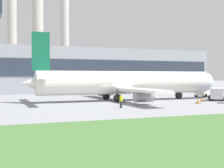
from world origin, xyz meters
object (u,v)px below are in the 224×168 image
Objects in this scene: airplane at (126,83)px; ground_crew_person at (121,101)px; pushback_tug at (205,92)px; baggage_truck at (216,94)px.

airplane reaches higher than ground_crew_person.
baggage_truck is (-3.31, -7.11, 0.11)m from pushback_tug.
baggage_truck reaches higher than pushback_tug.
pushback_tug is at bearing 65.02° from baggage_truck.
baggage_truck is (13.30, -4.59, -1.74)m from airplane.
airplane is 14.17m from baggage_truck.
baggage_truck is at bearing 16.59° from ground_crew_person.
ground_crew_person is (-18.31, -5.45, -0.14)m from baggage_truck.
pushback_tug is 0.65× the size of baggage_truck.
baggage_truck is at bearing -19.03° from airplane.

